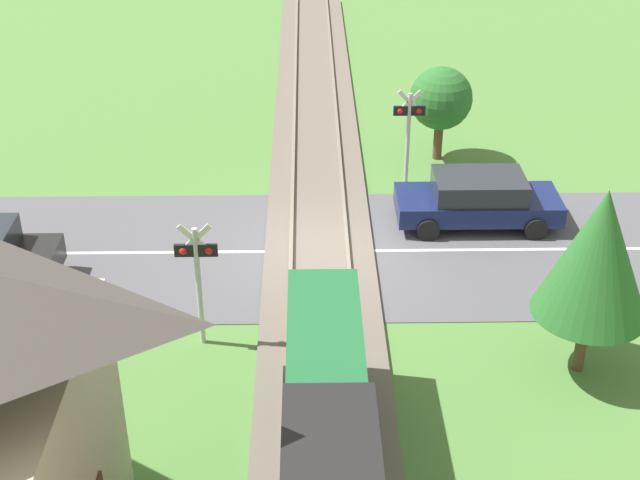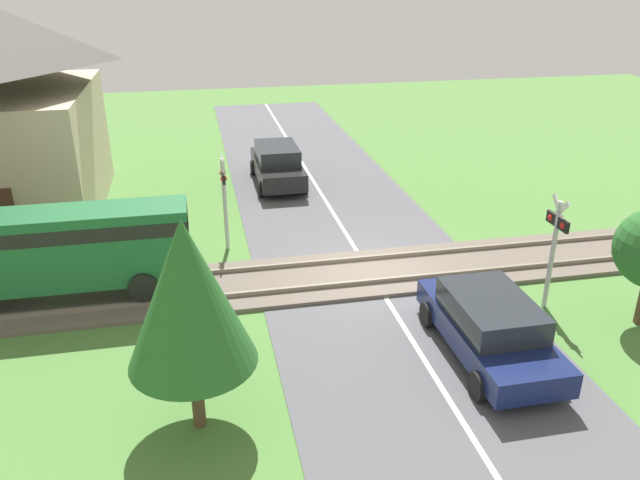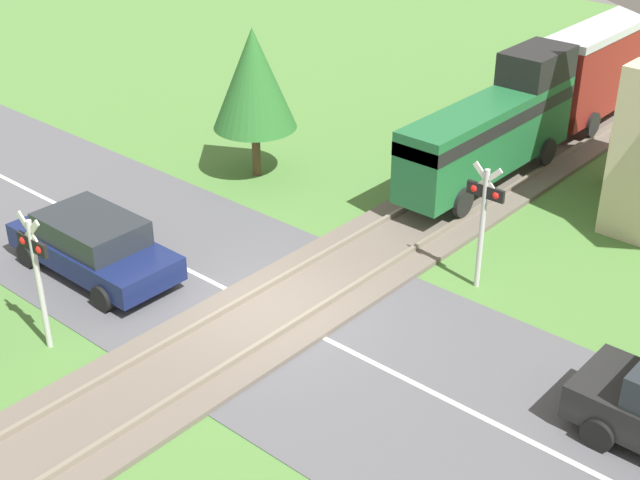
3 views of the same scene
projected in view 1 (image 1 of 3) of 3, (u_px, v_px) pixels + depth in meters
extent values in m
plane|color=#4C7A38|center=(319.00, 252.00, 22.93)|extent=(60.00, 60.00, 0.00)
cube|color=#515156|center=(319.00, 251.00, 22.93)|extent=(48.00, 6.40, 0.02)
cube|color=silver|center=(319.00, 251.00, 22.92)|extent=(48.00, 0.12, 0.00)
cube|color=#665B51|center=(319.00, 250.00, 22.90)|extent=(2.80, 48.00, 0.12)
cube|color=slate|center=(347.00, 246.00, 22.85)|extent=(0.10, 48.00, 0.12)
cube|color=slate|center=(291.00, 246.00, 22.83)|extent=(0.10, 48.00, 0.12)
cube|color=#1E6033|center=(326.00, 423.00, 14.99)|extent=(1.35, 6.75, 1.90)
cube|color=black|center=(327.00, 399.00, 14.72)|extent=(1.37, 6.75, 0.36)
cube|color=black|center=(330.00, 458.00, 12.30)|extent=(1.35, 2.16, 0.90)
cylinder|color=black|center=(361.00, 384.00, 17.34)|extent=(0.14, 0.76, 0.76)
cylinder|color=black|center=(287.00, 385.00, 17.32)|extent=(0.14, 0.76, 0.76)
cube|color=#141E4C|center=(477.00, 205.00, 23.95)|extent=(4.37, 1.75, 0.55)
cube|color=#23282D|center=(479.00, 186.00, 23.67)|extent=(2.40, 1.61, 0.57)
cylinder|color=black|center=(428.00, 230.00, 23.31)|extent=(0.60, 0.18, 0.60)
cylinder|color=black|center=(420.00, 199.00, 24.82)|extent=(0.60, 0.18, 0.60)
cylinder|color=black|center=(536.00, 229.00, 23.35)|extent=(0.60, 0.18, 0.60)
cylinder|color=black|center=(522.00, 199.00, 24.86)|extent=(0.60, 0.18, 0.60)
cylinder|color=black|center=(37.00, 256.00, 22.16)|extent=(0.60, 0.18, 0.60)
cylinder|color=black|center=(18.00, 293.00, 20.71)|extent=(0.60, 0.18, 0.60)
cylinder|color=#B7B7B7|center=(408.00, 140.00, 25.57)|extent=(0.12, 0.12, 2.85)
cube|color=black|center=(409.00, 111.00, 25.11)|extent=(0.90, 0.08, 0.28)
sphere|color=red|center=(419.00, 111.00, 25.12)|extent=(0.18, 0.18, 0.18)
sphere|color=red|center=(400.00, 111.00, 25.11)|extent=(0.18, 0.18, 0.18)
cube|color=silver|center=(410.00, 102.00, 24.98)|extent=(0.72, 0.04, 0.72)
cube|color=silver|center=(410.00, 102.00, 24.98)|extent=(0.72, 0.04, 0.72)
cylinder|color=#B7B7B7|center=(199.00, 287.00, 18.87)|extent=(0.12, 0.12, 2.85)
cube|color=black|center=(196.00, 250.00, 18.41)|extent=(0.90, 0.08, 0.28)
sphere|color=red|center=(183.00, 250.00, 18.41)|extent=(0.18, 0.18, 0.18)
sphere|color=red|center=(209.00, 250.00, 18.42)|extent=(0.18, 0.18, 0.18)
cube|color=silver|center=(195.00, 239.00, 18.28)|extent=(0.72, 0.04, 0.72)
cube|color=silver|center=(195.00, 239.00, 18.28)|extent=(0.72, 0.04, 0.72)
cylinder|color=brown|center=(582.00, 341.00, 18.41)|extent=(0.24, 0.24, 1.44)
cone|color=#286628|center=(598.00, 253.00, 17.35)|extent=(2.31, 2.31, 2.78)
cylinder|color=brown|center=(438.00, 141.00, 27.63)|extent=(0.28, 0.28, 1.17)
sphere|color=#286628|center=(441.00, 98.00, 26.93)|extent=(1.91, 1.91, 1.91)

